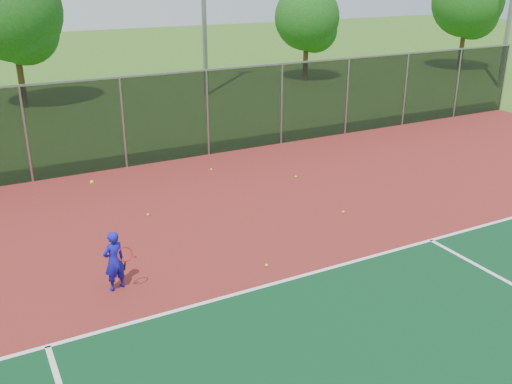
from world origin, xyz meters
TOP-DOWN VIEW (x-y plane):
  - ground at (0.00, 0.00)m, footprint 120.00×120.00m
  - court_apron at (0.00, 2.00)m, footprint 30.00×20.00m
  - fence_back at (0.00, 12.00)m, footprint 30.00×0.06m
  - tennis_player at (-5.39, 4.37)m, footprint 0.59×0.63m
  - practice_ball_0 at (1.46, 8.41)m, footprint 0.07×0.07m
  - practice_ball_1 at (1.11, 5.39)m, footprint 0.07×0.07m
  - practice_ball_2 at (-2.19, 3.73)m, footprint 0.07×0.07m
  - practice_ball_3 at (-0.64, 10.32)m, footprint 0.07×0.07m
  - practice_ball_4 at (-3.65, 7.70)m, footprint 0.07×0.07m
  - tree_back_left at (-4.71, 23.10)m, footprint 4.62×4.62m
  - tree_back_mid at (11.13, 22.82)m, footprint 3.76×3.76m
  - tree_back_right at (22.23, 21.26)m, footprint 4.50×4.50m

SIDE VIEW (x-z plane):
  - ground at x=0.00m, z-range 0.00..0.00m
  - court_apron at x=0.00m, z-range 0.00..0.02m
  - practice_ball_0 at x=1.46m, z-range 0.02..0.09m
  - practice_ball_1 at x=1.11m, z-range 0.02..0.09m
  - practice_ball_2 at x=-2.19m, z-range 0.02..0.09m
  - practice_ball_3 at x=-0.64m, z-range 0.02..0.09m
  - practice_ball_4 at x=-3.65m, z-range 0.02..0.09m
  - tennis_player at x=-5.39m, z-range -0.53..1.88m
  - fence_back at x=0.00m, z-range 0.05..3.08m
  - tree_back_mid at x=11.13m, z-range 0.70..6.22m
  - tree_back_right at x=22.23m, z-range 0.84..7.45m
  - tree_back_left at x=-4.71m, z-range 0.86..7.65m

